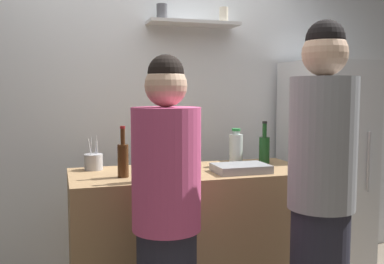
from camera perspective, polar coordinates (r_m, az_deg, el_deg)
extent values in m
cube|color=white|center=(3.44, -6.47, 2.90)|extent=(4.80, 0.10, 2.60)
cube|color=silver|center=(3.41, 0.19, 14.06)|extent=(0.70, 0.22, 0.02)
cylinder|color=#4C4C51|center=(3.36, -3.97, 15.41)|extent=(0.08, 0.08, 0.12)
cylinder|color=beige|center=(3.50, 4.18, 15.02)|extent=(0.07, 0.07, 0.12)
cube|color=silver|center=(3.66, 17.09, -4.44)|extent=(0.59, 0.57, 1.68)
cylinder|color=#99999E|center=(3.50, 22.13, -3.63)|extent=(0.02, 0.02, 0.45)
cube|color=#9E7A51|center=(2.94, 0.00, -14.07)|extent=(1.54, 0.66, 0.93)
cube|color=gray|center=(2.77, 6.42, -4.74)|extent=(0.34, 0.24, 0.05)
cylinder|color=#B2B2B7|center=(2.91, -12.78, -3.85)|extent=(0.12, 0.12, 0.10)
cylinder|color=silver|center=(2.92, -12.54, -2.36)|extent=(0.02, 0.02, 0.19)
cylinder|color=silver|center=(2.92, -12.41, -2.67)|extent=(0.02, 0.02, 0.16)
cylinder|color=silver|center=(2.91, -13.09, -2.45)|extent=(0.01, 0.01, 0.18)
cylinder|color=silver|center=(2.88, -13.18, -2.57)|extent=(0.03, 0.03, 0.18)
cylinder|color=silver|center=(2.90, -12.29, -2.70)|extent=(0.01, 0.02, 0.16)
cylinder|color=#B2BFB2|center=(2.50, -2.66, -3.72)|extent=(0.08, 0.08, 0.23)
cylinder|color=#B2BFB2|center=(2.48, -2.67, -0.27)|extent=(0.03, 0.03, 0.07)
cylinder|color=#333333|center=(2.47, -2.68, 0.73)|extent=(0.04, 0.04, 0.02)
cylinder|color=black|center=(2.47, -6.11, -3.90)|extent=(0.07, 0.07, 0.23)
cylinder|color=black|center=(2.45, -6.15, -0.16)|extent=(0.03, 0.03, 0.10)
cylinder|color=gold|center=(2.44, -6.16, 1.15)|extent=(0.03, 0.03, 0.02)
cylinder|color=#472814|center=(2.62, -9.02, -3.76)|extent=(0.07, 0.07, 0.20)
cylinder|color=#472814|center=(2.60, -9.07, -0.60)|extent=(0.03, 0.03, 0.09)
cylinder|color=maroon|center=(2.59, -9.08, 0.60)|extent=(0.03, 0.03, 0.02)
cylinder|color=#19471E|center=(3.13, 9.45, -2.37)|extent=(0.07, 0.07, 0.19)
cylinder|color=#19471E|center=(3.12, 9.49, 0.22)|extent=(0.03, 0.03, 0.10)
cylinder|color=black|center=(3.11, 9.51, 1.26)|extent=(0.03, 0.03, 0.02)
cylinder|color=silver|center=(3.01, 5.78, -2.36)|extent=(0.09, 0.09, 0.22)
cylinder|color=silver|center=(2.99, 5.80, -0.08)|extent=(0.05, 0.05, 0.02)
cylinder|color=#268C3F|center=(2.99, 5.80, 0.31)|extent=(0.06, 0.06, 0.02)
cylinder|color=#D14C7F|center=(2.13, -3.39, -4.86)|extent=(0.34, 0.34, 0.60)
sphere|color=#D8AD8C|center=(2.10, -3.45, 6.08)|extent=(0.21, 0.21, 0.21)
sphere|color=black|center=(2.10, -3.45, 7.76)|extent=(0.18, 0.18, 0.18)
cylinder|color=gray|center=(2.30, 16.73, -1.43)|extent=(0.34, 0.34, 0.67)
sphere|color=#D8AD8C|center=(2.29, 17.04, 9.82)|extent=(0.23, 0.23, 0.23)
sphere|color=black|center=(2.30, 17.08, 11.53)|extent=(0.19, 0.19, 0.19)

